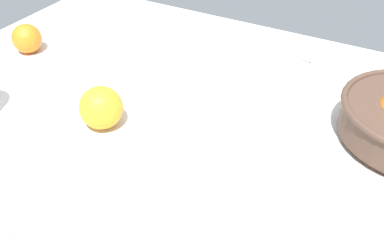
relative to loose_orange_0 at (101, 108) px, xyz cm
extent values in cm
cube|color=silver|center=(17.65, 1.70, -5.50)|extent=(133.66, 105.96, 3.00)
cone|color=white|center=(18.14, -33.95, 12.90)|extent=(3.98, 4.04, 2.80)
sphere|color=orange|center=(0.00, 0.00, 0.00)|extent=(7.99, 7.99, 7.99)
sphere|color=orange|center=(-33.50, 14.55, -0.54)|extent=(6.91, 6.91, 6.91)
ellipsoid|color=silver|center=(26.37, 42.48, -3.50)|extent=(3.87, 3.82, 1.00)
cylinder|color=silver|center=(31.60, 37.62, -3.65)|extent=(8.60, 8.05, 0.70)
camera|label=1|loc=(44.77, -47.66, 45.20)|focal=40.17mm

